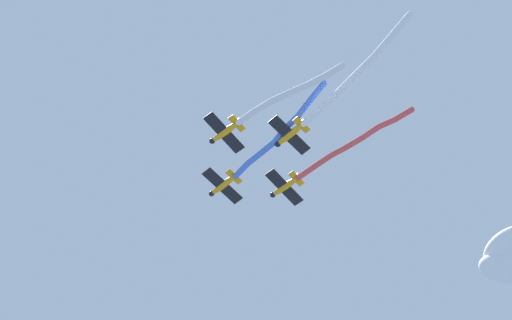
% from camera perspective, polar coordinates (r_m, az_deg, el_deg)
% --- Properties ---
extents(airplane_lead, '(6.61, 5.07, 1.64)m').
position_cam_1_polar(airplane_lead, '(89.10, -2.84, -2.15)').
color(airplane_lead, orange).
extents(smoke_trail_lead, '(4.49, 16.98, 3.16)m').
position_cam_1_polar(smoke_trail_lead, '(85.67, 2.00, 2.31)').
color(smoke_trail_lead, '#4C75DB').
extents(airplane_left_wing, '(6.57, 5.07, 1.64)m').
position_cam_1_polar(airplane_left_wing, '(84.51, -2.69, 2.36)').
color(airplane_left_wing, orange).
extents(smoke_trail_left_wing, '(7.19, 14.14, 3.07)m').
position_cam_1_polar(smoke_trail_left_wing, '(80.73, 2.71, 5.57)').
color(smoke_trail_left_wing, white).
extents(airplane_right_wing, '(6.59, 5.07, 1.64)m').
position_cam_1_polar(airplane_right_wing, '(89.57, 2.43, -2.28)').
color(airplane_right_wing, orange).
extents(smoke_trail_right_wing, '(8.64, 15.74, 2.77)m').
position_cam_1_polar(smoke_trail_right_wing, '(88.06, 8.27, 1.43)').
color(smoke_trail_right_wing, '#DB4C4C').
extents(airplane_slot, '(6.62, 5.07, 1.64)m').
position_cam_1_polar(airplane_slot, '(84.92, 2.87, 2.16)').
color(airplane_slot, orange).
extents(smoke_trail_slot, '(4.69, 18.48, 2.82)m').
position_cam_1_polar(smoke_trail_slot, '(82.56, 8.49, 7.33)').
color(smoke_trail_slot, white).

